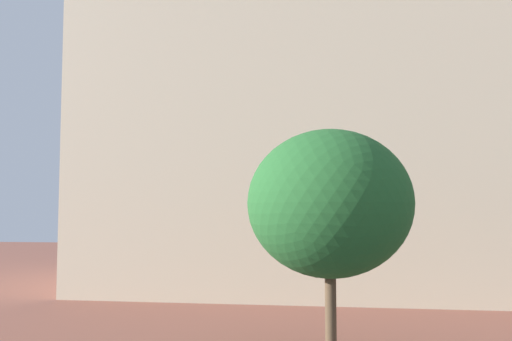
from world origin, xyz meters
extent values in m
cube|color=beige|center=(3.61, 29.87, 8.40)|extent=(29.79, 14.69, 16.81)
cube|color=beige|center=(3.86, 29.87, 15.64)|extent=(5.05, 5.05, 31.27)
cylinder|color=beige|center=(-9.78, 24.03, 9.42)|extent=(2.80, 2.80, 18.83)
cylinder|color=brown|center=(2.08, 12.90, 1.31)|extent=(0.32, 0.32, 2.62)
ellipsoid|color=#235B28|center=(2.08, 12.90, 4.51)|extent=(4.71, 4.71, 4.24)
camera|label=1|loc=(2.36, -3.18, 4.27)|focal=39.22mm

